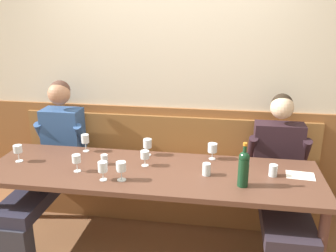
# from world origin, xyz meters

# --- Properties ---
(room_wall_back) EXTENTS (6.80, 0.08, 2.80)m
(room_wall_back) POSITION_xyz_m (0.00, 1.09, 1.40)
(room_wall_back) COLOR beige
(room_wall_back) RESTS_ON ground
(wood_wainscot_panel) EXTENTS (6.80, 0.03, 1.02)m
(wood_wainscot_panel) POSITION_xyz_m (0.00, 1.04, 0.51)
(wood_wainscot_panel) COLOR brown
(wood_wainscot_panel) RESTS_ON ground
(wall_bench) EXTENTS (2.94, 0.42, 0.94)m
(wall_bench) POSITION_xyz_m (0.00, 0.83, 0.28)
(wall_bench) COLOR brown
(wall_bench) RESTS_ON ground
(dining_table) EXTENTS (2.64, 0.79, 0.74)m
(dining_table) POSITION_xyz_m (0.00, 0.17, 0.67)
(dining_table) COLOR brown
(dining_table) RESTS_ON ground
(person_center_left_seat) EXTENTS (0.48, 1.22, 1.30)m
(person_center_left_seat) POSITION_xyz_m (-1.02, 0.50, 0.65)
(person_center_left_seat) COLOR #2E2E38
(person_center_left_seat) RESTS_ON ground
(person_right_seat) EXTENTS (0.54, 1.21, 1.25)m
(person_right_seat) POSITION_xyz_m (1.05, 0.46, 0.60)
(person_right_seat) COLOR #36293A
(person_right_seat) RESTS_ON ground
(wine_bottle_green_tall) EXTENTS (0.08, 0.08, 0.33)m
(wine_bottle_green_tall) POSITION_xyz_m (0.70, 0.02, 0.88)
(wine_bottle_green_tall) COLOR #12351E
(wine_bottle_green_tall) RESTS_ON dining_table
(wine_glass_left_end) EXTENTS (0.07, 0.07, 0.14)m
(wine_glass_left_end) POSITION_xyz_m (-1.12, 0.18, 0.85)
(wine_glass_left_end) COLOR silver
(wine_glass_left_end) RESTS_ON dining_table
(wine_glass_mid_left) EXTENTS (0.07, 0.07, 0.14)m
(wine_glass_mid_left) POSITION_xyz_m (-0.57, 0.06, 0.84)
(wine_glass_mid_left) COLOR silver
(wine_glass_mid_left) RESTS_ON dining_table
(wine_glass_mid_right) EXTENTS (0.07, 0.07, 0.15)m
(wine_glass_mid_right) POSITION_xyz_m (-0.09, 0.48, 0.84)
(wine_glass_mid_right) COLOR silver
(wine_glass_mid_right) RESTS_ON dining_table
(wine_glass_near_bucket) EXTENTS (0.07, 0.07, 0.16)m
(wine_glass_near_bucket) POSITION_xyz_m (-0.66, 0.48, 0.85)
(wine_glass_near_bucket) COLOR silver
(wine_glass_near_bucket) RESTS_ON dining_table
(wine_glass_right_end) EXTENTS (0.07, 0.07, 0.13)m
(wine_glass_right_end) POSITION_xyz_m (-0.07, 0.25, 0.83)
(wine_glass_right_end) COLOR silver
(wine_glass_right_end) RESTS_ON dining_table
(wine_glass_by_bottle) EXTENTS (0.08, 0.08, 0.14)m
(wine_glass_by_bottle) POSITION_xyz_m (0.47, 0.48, 0.84)
(wine_glass_by_bottle) COLOR silver
(wine_glass_by_bottle) RESTS_ON dining_table
(wine_glass_center_rear) EXTENTS (0.07, 0.07, 0.15)m
(wine_glass_center_rear) POSITION_xyz_m (-0.18, -0.03, 0.84)
(wine_glass_center_rear) COLOR silver
(wine_glass_center_rear) RESTS_ON dining_table
(wine_glass_center_front) EXTENTS (0.07, 0.07, 0.15)m
(wine_glass_center_front) POSITION_xyz_m (-0.32, -0.05, 0.84)
(wine_glass_center_front) COLOR silver
(wine_glass_center_front) RESTS_ON dining_table
(water_tumbler_right) EXTENTS (0.06, 0.06, 0.09)m
(water_tumbler_right) POSITION_xyz_m (0.94, 0.22, 0.78)
(water_tumbler_right) COLOR silver
(water_tumbler_right) RESTS_ON dining_table
(water_tumbler_center) EXTENTS (0.06, 0.06, 0.08)m
(water_tumbler_center) POSITION_xyz_m (-0.40, 0.23, 0.78)
(water_tumbler_center) COLOR silver
(water_tumbler_center) RESTS_ON dining_table
(water_tumbler_left) EXTENTS (0.06, 0.06, 0.10)m
(water_tumbler_left) POSITION_xyz_m (0.44, 0.16, 0.79)
(water_tumbler_left) COLOR silver
(water_tumbler_left) RESTS_ON dining_table
(tasting_sheet_left_guest) EXTENTS (0.22, 0.17, 0.00)m
(tasting_sheet_left_guest) POSITION_xyz_m (1.15, 0.26, 0.74)
(tasting_sheet_left_guest) COLOR white
(tasting_sheet_left_guest) RESTS_ON dining_table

